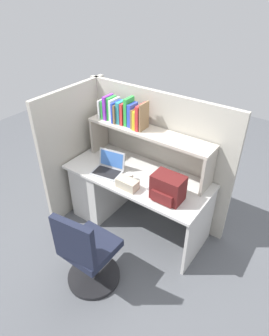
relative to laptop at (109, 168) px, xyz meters
name	(u,v)px	position (x,y,z in m)	size (l,w,h in m)	color
ground_plane	(137,224)	(0.29, 0.12, -0.78)	(8.00, 8.00, 0.00)	#595B60
desk	(111,186)	(-0.10, 0.12, -0.38)	(1.60, 0.70, 0.73)	silver
cubicle_partition_rear	(156,156)	(0.29, 0.50, -0.01)	(1.84, 0.05, 1.55)	#B2ADA0
cubicle_partition_left	(77,150)	(-0.56, 0.07, -0.01)	(0.05, 1.06, 1.55)	#B2ADA0
overhead_hutch	(148,139)	(0.29, 0.32, 0.30)	(1.44, 0.28, 0.45)	#B3A99C
reference_books_on_shelf	(124,112)	(-0.03, 0.32, 0.52)	(0.57, 0.19, 0.30)	white
laptop	(109,168)	(0.00, 0.00, 0.00)	(0.35, 0.30, 0.22)	#B7BABF
backpack	(168,188)	(0.75, -0.03, 0.08)	(0.30, 0.23, 0.26)	#591919
computer_mouse	(151,186)	(0.53, 0.03, -0.03)	(0.06, 0.10, 0.03)	silver
paper_cup	(130,177)	(0.28, 0.00, -0.01)	(0.08, 0.08, 0.09)	white
tissue_box	(127,184)	(0.34, -0.12, 0.00)	(0.22, 0.12, 0.10)	#BFB299
office_chair	(87,255)	(0.38, -0.79, -0.39)	(0.52, 0.52, 0.93)	black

